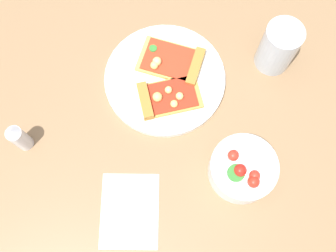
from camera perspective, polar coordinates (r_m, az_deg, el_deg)
ground_plane at (r=0.80m, az=0.07°, el=4.50°), size 2.40×2.40×0.00m
plate at (r=0.81m, az=-0.46°, el=6.94°), size 0.25×0.25×0.01m
pizza_slice_near at (r=0.81m, az=0.85°, el=9.39°), size 0.09×0.13×0.02m
pizza_slice_far at (r=0.77m, az=-0.52°, el=4.21°), size 0.13×0.14×0.03m
salad_bowl at (r=0.73m, az=10.94°, el=-6.18°), size 0.12×0.12×0.07m
soda_glass at (r=0.82m, az=15.80°, el=10.93°), size 0.07×0.07×0.11m
paper_napkin at (r=0.74m, az=-5.65°, el=-12.28°), size 0.17×0.15×0.00m
pepper_shaker at (r=0.78m, az=-21.05°, el=-1.61°), size 0.03×0.03×0.08m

